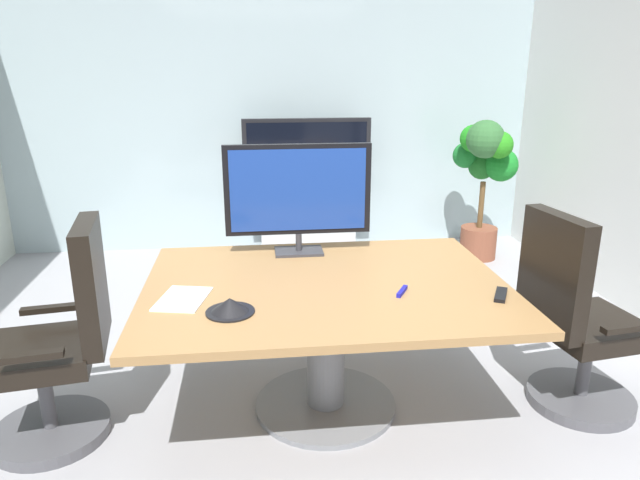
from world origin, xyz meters
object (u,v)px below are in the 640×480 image
potted_plant (485,171)px  conference_phone (230,306)px  wall_display_unit (307,209)px  tv_monitor (298,193)px  conference_table (326,314)px  remote_control (501,295)px  office_chair_left (61,352)px  office_chair_right (575,330)px

potted_plant → conference_phone: size_ratio=6.00×
wall_display_unit → tv_monitor: bearing=-96.9°
conference_table → remote_control: remote_control is taller
office_chair_left → potted_plant: potted_plant is taller
tv_monitor → conference_phone: (-0.38, -0.82, -0.33)m
potted_plant → conference_phone: bearing=-130.6°
conference_phone → remote_control: conference_phone is taller
conference_table → potted_plant: potted_plant is taller
conference_phone → office_chair_right: bearing=5.4°
office_chair_left → wall_display_unit: 3.10m
wall_display_unit → remote_control: size_ratio=7.71×
office_chair_right → tv_monitor: tv_monitor is taller
office_chair_left → conference_phone: 0.91m
tv_monitor → conference_phone: size_ratio=3.82×
conference_table → potted_plant: size_ratio=1.38×
office_chair_left → office_chair_right: (2.60, -0.07, 0.00)m
wall_display_unit → remote_control: 3.02m
tv_monitor → wall_display_unit: (0.26, 2.15, -0.64)m
office_chair_right → potted_plant: size_ratio=0.83×
conference_table → remote_control: bearing=-19.0°
potted_plant → office_chair_right: bearing=-101.0°
office_chair_left → conference_phone: office_chair_left is taller
office_chair_right → remote_control: office_chair_right is taller
office_chair_right → wall_display_unit: size_ratio=0.83×
office_chair_right → conference_phone: bearing=87.5°
wall_display_unit → conference_phone: wall_display_unit is taller
remote_control → potted_plant: bearing=97.4°
wall_display_unit → conference_phone: bearing=-102.0°
conference_table → wall_display_unit: wall_display_unit is taller
tv_monitor → conference_table: bearing=-79.2°
office_chair_right → wall_display_unit: (-1.14, 2.80, -0.01)m
office_chair_right → potted_plant: bearing=-18.9°
remote_control → conference_phone: bearing=-150.5°
tv_monitor → potted_plant: tv_monitor is taller
office_chair_right → tv_monitor: 1.66m
potted_plant → remote_control: 2.77m
office_chair_left → office_chair_right: bearing=80.1°
conference_table → wall_display_unit: (0.16, 2.66, -0.11)m
wall_display_unit → remote_control: (0.65, -2.94, 0.29)m
conference_table → office_chair_left: office_chair_left is taller
office_chair_left → remote_control: (2.11, -0.20, 0.28)m
office_chair_left → office_chair_right: same height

